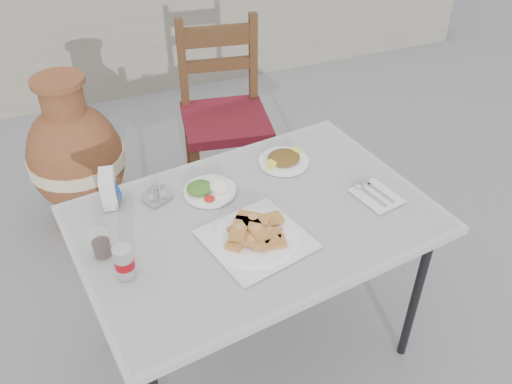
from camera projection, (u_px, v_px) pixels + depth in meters
name	position (u px, v px, depth m)	size (l,w,h in m)	color
ground	(212.00, 352.00, 2.28)	(80.00, 80.00, 0.00)	slate
cafe_table	(255.00, 227.00, 1.88)	(1.29, 0.96, 0.73)	black
pide_plate	(257.00, 233.00, 1.74)	(0.37, 0.37, 0.06)	silver
salad_rice_plate	(209.00, 189.00, 1.94)	(0.19, 0.19, 0.05)	white
salad_chopped_plate	(284.00, 159.00, 2.09)	(0.20, 0.20, 0.04)	white
soda_can	(124.00, 262.00, 1.60)	(0.06, 0.06, 0.11)	silver
cola_glass	(101.00, 245.00, 1.68)	(0.06, 0.06, 0.09)	white
napkin_holder	(108.00, 188.00, 1.87)	(0.08, 0.11, 0.12)	silver
condiment_caddy	(157.00, 195.00, 1.91)	(0.11, 0.10, 0.06)	silver
cutlery_napkin	(374.00, 194.00, 1.94)	(0.16, 0.19, 0.01)	silver
chair	(224.00, 114.00, 2.84)	(0.50, 0.50, 0.98)	#3A1E10
terracotta_urn	(77.00, 160.00, 2.72)	(0.48, 0.48, 0.83)	brown
back_wall	(94.00, 15.00, 3.74)	(6.00, 0.25, 1.20)	gray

